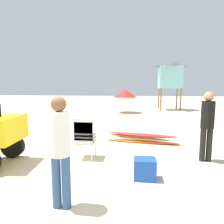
# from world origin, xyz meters

# --- Properties ---
(ground) EXTENTS (80.00, 80.00, 0.00)m
(ground) POSITION_xyz_m (0.00, 0.00, 0.00)
(ground) COLOR beige
(stacked_plastic_chairs) EXTENTS (0.48, 0.48, 1.11)m
(stacked_plastic_chairs) POSITION_xyz_m (-0.13, 1.63, 0.65)
(stacked_plastic_chairs) COLOR white
(stacked_plastic_chairs) RESTS_ON ground
(surfboard_pile) EXTENTS (2.56, 0.71, 0.32)m
(surfboard_pile) POSITION_xyz_m (1.42, 3.43, 0.16)
(surfboard_pile) COLOR orange
(surfboard_pile) RESTS_ON ground
(lifeguard_near_left) EXTENTS (0.32, 0.32, 1.79)m
(lifeguard_near_left) POSITION_xyz_m (2.98, 1.90, 1.03)
(lifeguard_near_left) COLOR black
(lifeguard_near_left) RESTS_ON ground
(lifeguard_near_center) EXTENTS (0.32, 0.32, 1.76)m
(lifeguard_near_center) POSITION_xyz_m (0.05, -0.42, 1.02)
(lifeguard_near_center) COLOR #33598C
(lifeguard_near_center) RESTS_ON ground
(lifeguard_tower) EXTENTS (1.98, 1.98, 4.06)m
(lifeguard_tower) POSITION_xyz_m (3.99, 13.75, 2.94)
(lifeguard_tower) COLOR olive
(lifeguard_tower) RESTS_ON ground
(beach_umbrella_mid) EXTENTS (1.75, 1.75, 1.76)m
(beach_umbrella_mid) POSITION_xyz_m (0.37, 11.33, 1.46)
(beach_umbrella_mid) COLOR beige
(beach_umbrella_mid) RESTS_ON ground
(cooler_box) EXTENTS (0.45, 0.35, 0.43)m
(cooler_box) POSITION_xyz_m (1.39, 0.71, 0.22)
(cooler_box) COLOR blue
(cooler_box) RESTS_ON ground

